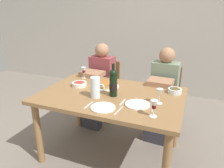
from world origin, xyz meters
The scene contains 21 objects.
ground_plane centered at (0.00, 0.00, 0.00)m, with size 8.00×8.00×0.00m, color slate.
back_wall centered at (0.00, 2.22, 1.40)m, with size 8.00×0.10×2.80m, color #B2ADA3.
dining_table centered at (0.00, 0.00, 0.67)m, with size 1.50×1.00×0.76m.
wine_bottle centered at (0.04, -0.04, 0.90)m, with size 0.08×0.08×0.34m.
water_pitcher centered at (-0.11, -0.14, 0.85)m, with size 0.15×0.10×0.21m.
baked_tart centered at (-0.13, 0.18, 0.79)m, with size 0.30×0.30×0.06m.
salad_bowl centered at (-0.44, 0.09, 0.79)m, with size 0.17×0.17×0.05m.
olive_bowl centered at (0.62, 0.28, 0.79)m, with size 0.15×0.15×0.06m.
wine_glass_left_diner centered at (0.52, -0.32, 0.86)m, with size 0.06×0.06×0.15m.
wine_glass_right_diner centered at (-0.53, 0.37, 0.86)m, with size 0.07×0.07×0.15m.
wine_glass_centre centered at (0.51, -0.05, 0.87)m, with size 0.06×0.06×0.15m.
dinner_plate_left_setting centered at (0.33, -0.16, 0.77)m, with size 0.23×0.23×0.01m, color white.
dinner_plate_right_setting centered at (0.06, -0.34, 0.77)m, with size 0.23×0.23×0.01m, color white.
fork_left_setting centered at (0.18, -0.16, 0.76)m, with size 0.16×0.01×0.01m, color silver.
knife_left_setting centered at (0.48, -0.16, 0.76)m, with size 0.18×0.01×0.01m, color silver.
knife_right_setting centered at (0.21, -0.34, 0.76)m, with size 0.18×0.01×0.01m, color silver.
spoon_right_setting centered at (-0.09, -0.34, 0.76)m, with size 0.16×0.01×0.01m, color silver.
chair_left centered at (-0.44, 0.89, 0.50)m, with size 0.43×0.43×0.87m.
diner_left centered at (-0.46, 0.65, 0.62)m, with size 0.36×0.52×1.16m.
chair_right centered at (0.45, 0.89, 0.50)m, with size 0.42×0.42×0.87m.
diner_right centered at (0.44, 0.65, 0.62)m, with size 0.35×0.52×1.16m.
Camera 1 is at (0.78, -1.91, 1.62)m, focal length 33.70 mm.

